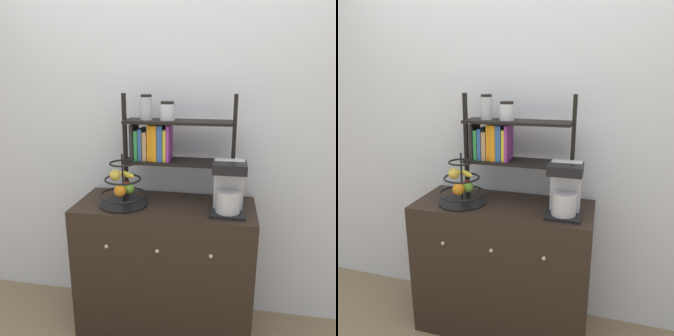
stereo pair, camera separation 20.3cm
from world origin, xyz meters
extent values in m
cube|color=silver|center=(0.00, 0.52, 1.30)|extent=(7.00, 0.05, 2.60)
cube|color=black|center=(0.00, 0.24, 0.45)|extent=(1.14, 0.48, 0.91)
sphere|color=#B2AD8C|center=(-0.31, -0.01, 0.71)|extent=(0.02, 0.02, 0.02)
sphere|color=#B2AD8C|center=(0.00, -0.01, 0.71)|extent=(0.02, 0.02, 0.02)
sphere|color=#B2AD8C|center=(0.31, -0.01, 0.71)|extent=(0.02, 0.02, 0.02)
cube|color=black|center=(0.39, 0.16, 0.92)|extent=(0.21, 0.21, 0.02)
cube|color=#B7B7BC|center=(0.39, 0.22, 1.08)|extent=(0.17, 0.08, 0.30)
cylinder|color=#B7B7BC|center=(0.39, 0.14, 0.99)|extent=(0.14, 0.14, 0.13)
cube|color=black|center=(0.39, 0.15, 1.20)|extent=(0.19, 0.16, 0.06)
cylinder|color=black|center=(-0.26, 0.18, 0.91)|extent=(0.30, 0.30, 0.01)
cylinder|color=black|center=(-0.26, 0.18, 1.08)|extent=(0.01, 0.01, 0.32)
torus|color=black|center=(-0.26, 0.18, 0.98)|extent=(0.30, 0.30, 0.01)
torus|color=black|center=(-0.26, 0.18, 1.08)|extent=(0.23, 0.23, 0.01)
torus|color=black|center=(-0.26, 0.18, 1.18)|extent=(0.16, 0.16, 0.01)
sphere|color=red|center=(-0.24, 0.24, 1.01)|extent=(0.07, 0.07, 0.07)
sphere|color=#6BAD33|center=(-0.23, 0.21, 1.01)|extent=(0.07, 0.07, 0.07)
sphere|color=orange|center=(-0.27, 0.15, 1.01)|extent=(0.08, 0.08, 0.08)
ellipsoid|color=yellow|center=(-0.25, 0.22, 1.10)|extent=(0.15, 0.11, 0.04)
sphere|color=gold|center=(-0.29, 0.15, 1.11)|extent=(0.07, 0.07, 0.07)
cube|color=black|center=(-0.28, 0.33, 1.25)|extent=(0.02, 0.02, 0.69)
cube|color=black|center=(0.41, 0.33, 1.25)|extent=(0.02, 0.02, 0.69)
cube|color=black|center=(0.07, 0.33, 1.17)|extent=(0.67, 0.20, 0.02)
cube|color=black|center=(0.07, 0.33, 1.43)|extent=(0.67, 0.20, 0.02)
cube|color=black|center=(-0.22, 0.33, 1.29)|extent=(0.02, 0.16, 0.23)
cube|color=#2D8C47|center=(-0.19, 0.33, 1.28)|extent=(0.02, 0.15, 0.19)
cube|color=#2D599E|center=(-0.17, 0.33, 1.28)|extent=(0.02, 0.14, 0.20)
cube|color=tan|center=(-0.14, 0.33, 1.27)|extent=(0.03, 0.13, 0.18)
cube|color=orange|center=(-0.11, 0.33, 1.29)|extent=(0.03, 0.12, 0.23)
cube|color=orange|center=(-0.07, 0.33, 1.29)|extent=(0.03, 0.15, 0.23)
cube|color=#2D599E|center=(-0.04, 0.33, 1.29)|extent=(0.03, 0.15, 0.23)
cube|color=yellow|center=(-0.01, 0.33, 1.28)|extent=(0.02, 0.14, 0.20)
cube|color=#8C338C|center=(0.01, 0.33, 1.29)|extent=(0.02, 0.16, 0.23)
cylinder|color=#ADB2B7|center=(-0.13, 0.33, 1.51)|extent=(0.08, 0.08, 0.14)
cylinder|color=black|center=(-0.13, 0.33, 1.58)|extent=(0.07, 0.07, 0.02)
cylinder|color=silver|center=(0.00, 0.33, 1.49)|extent=(0.09, 0.09, 0.10)
cylinder|color=black|center=(0.00, 0.33, 1.54)|extent=(0.08, 0.08, 0.02)
camera|label=1|loc=(0.37, -1.69, 1.69)|focal=35.00mm
camera|label=2|loc=(0.57, -1.64, 1.69)|focal=35.00mm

